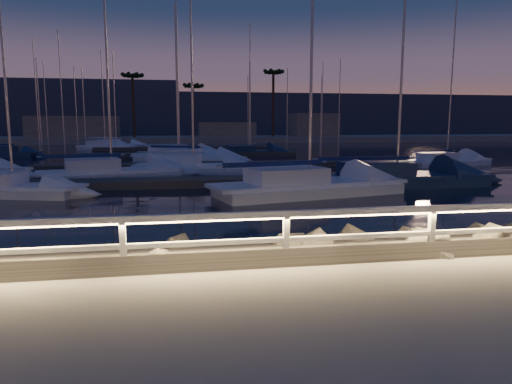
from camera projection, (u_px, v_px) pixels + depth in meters
ground at (234, 268)px, 8.56m from camera, size 400.00×400.00×0.00m
harbor_water at (189, 166)px, 39.12m from camera, size 400.00×440.00×0.60m
guard_rail at (230, 227)px, 8.43m from camera, size 44.11×0.12×1.06m
riprap at (181, 258)px, 9.93m from camera, size 29.12×2.99×1.40m
floating_docks at (189, 159)px, 40.29m from camera, size 22.00×36.00×0.40m
far_shore at (182, 137)px, 80.64m from camera, size 160.00×14.00×5.20m
palm_left at (132, 78)px, 75.85m from camera, size 3.00×3.00×11.20m
palm_center at (193, 88)px, 78.72m from camera, size 3.00×3.00×9.70m
palm_right at (273, 75)px, 79.78m from camera, size 3.00×3.00×12.20m
distant_hills at (103, 117)px, 134.37m from camera, size 230.00×37.50×18.00m
sailboat_a at (10, 187)px, 20.71m from camera, size 6.61×3.49×10.91m
sailboat_b at (108, 172)px, 26.87m from camera, size 8.56×4.40×14.05m
sailboat_c at (304, 185)px, 21.02m from camera, size 9.69×4.81×15.85m
sailboat_d at (392, 177)px, 24.24m from camera, size 9.85×3.11×16.55m
sailboat_f at (190, 166)px, 30.50m from camera, size 8.16×4.04×13.40m
sailboat_g at (191, 158)px, 37.62m from camera, size 8.64×5.62×14.33m
sailboat_h at (445, 161)px, 35.90m from camera, size 7.94×3.96×12.94m
sailboat_i at (10, 153)px, 45.59m from camera, size 6.27×3.69×10.40m
sailboat_j at (177, 156)px, 39.57m from camera, size 8.40×4.70×13.82m
sailboat_k at (176, 154)px, 42.91m from camera, size 8.61×4.82×14.10m
sailboat_l at (248, 152)px, 47.08m from camera, size 8.03×3.32×13.18m
sailboat_m at (115, 145)px, 60.65m from camera, size 7.67×3.06×12.79m
sailboat_n at (104, 147)px, 57.31m from camera, size 7.42×4.45×12.26m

